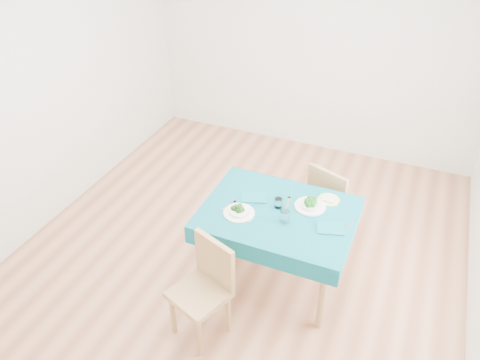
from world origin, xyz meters
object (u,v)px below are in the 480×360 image
at_px(chair_far, 336,196).
at_px(bowl_far, 310,203).
at_px(side_plate, 329,200).
at_px(bowl_near, 239,210).
at_px(table, 276,247).
at_px(chair_near, 199,290).

height_order(chair_far, bowl_far, chair_far).
height_order(bowl_far, side_plate, bowl_far).
bearing_deg(bowl_near, chair_far, 56.38).
height_order(chair_far, bowl_near, chair_far).
relative_size(bowl_near, bowl_far, 0.98).
xyz_separation_m(table, chair_far, (0.32, 0.75, 0.12)).
xyz_separation_m(chair_far, bowl_near, (-0.60, -0.90, 0.30)).
xyz_separation_m(table, side_plate, (0.34, 0.31, 0.38)).
distance_m(chair_far, side_plate, 0.52).
bearing_deg(side_plate, chair_near, -122.28).
relative_size(chair_near, chair_far, 0.96).
distance_m(chair_far, bowl_near, 1.12).
bearing_deg(bowl_near, table, 27.62).
bearing_deg(chair_near, bowl_near, 105.03).
bearing_deg(bowl_far, table, -143.67).
relative_size(bowl_far, side_plate, 1.45).
xyz_separation_m(chair_near, side_plate, (0.68, 1.07, 0.29)).
distance_m(table, chair_near, 0.84).
bearing_deg(table, bowl_far, 36.33).
height_order(table, bowl_far, bowl_far).
xyz_separation_m(chair_near, bowl_near, (0.06, 0.62, 0.32)).
bearing_deg(chair_far, bowl_far, 101.36).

